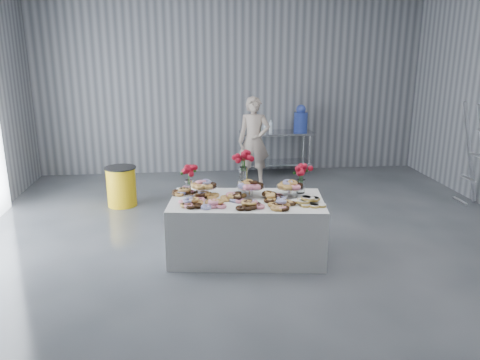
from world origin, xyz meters
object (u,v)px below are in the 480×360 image
object	(u,v)px
person	(254,141)
trash_barrel	(121,186)
water_jug	(301,119)
stepladder	(476,155)
prep_table	(276,145)
display_table	(247,228)

from	to	relation	value
person	trash_barrel	bearing A→B (deg)	-149.00
water_jug	person	xyz separation A→B (m)	(-1.06, -0.65, -0.30)
person	stepladder	xyz separation A→B (m)	(3.42, -1.79, 0.03)
prep_table	person	xyz separation A→B (m)	(-0.56, -0.65, 0.23)
display_table	trash_barrel	xyz separation A→B (m)	(-1.84, 2.19, -0.04)
display_table	prep_table	xyz separation A→B (m)	(1.11, 3.93, 0.24)
person	stepladder	distance (m)	3.86
water_jug	trash_barrel	size ratio (longest dim) A/B	0.83
water_jug	person	world-z (taller)	person
prep_table	water_jug	size ratio (longest dim) A/B	2.71
display_table	water_jug	world-z (taller)	water_jug
person	stepladder	world-z (taller)	stepladder
prep_table	trash_barrel	bearing A→B (deg)	-149.59
stepladder	prep_table	bearing A→B (deg)	139.52
display_table	person	xyz separation A→B (m)	(0.55, 3.27, 0.47)
person	trash_barrel	world-z (taller)	person
water_jug	stepladder	xyz separation A→B (m)	(2.36, -2.44, -0.27)
display_table	trash_barrel	bearing A→B (deg)	130.08
trash_barrel	water_jug	bearing A→B (deg)	26.66
prep_table	person	world-z (taller)	person
water_jug	trash_barrel	world-z (taller)	water_jug
display_table	person	size ratio (longest dim) A/B	1.12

